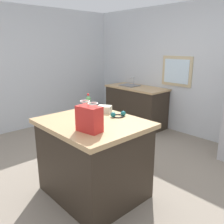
% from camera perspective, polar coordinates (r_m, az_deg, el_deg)
% --- Properties ---
extents(ground, '(6.55, 6.55, 0.00)m').
position_cam_1_polar(ground, '(3.48, -1.58, -14.87)').
color(ground, gray).
extents(back_wall, '(5.46, 0.13, 2.56)m').
position_cam_1_polar(back_wall, '(4.92, 19.69, 9.04)').
color(back_wall, silver).
rests_on(back_wall, ground).
extents(left_wall, '(0.10, 4.73, 2.56)m').
position_cam_1_polar(left_wall, '(5.39, -21.50, 9.37)').
color(left_wall, silver).
rests_on(left_wall, ground).
extents(kitchen_island, '(1.18, 1.00, 0.93)m').
position_cam_1_polar(kitchen_island, '(2.92, -4.40, -10.82)').
color(kitchen_island, '#33281E').
rests_on(kitchen_island, ground).
extents(sink_counter, '(1.39, 0.64, 1.07)m').
position_cam_1_polar(sink_counter, '(5.43, 5.66, 1.54)').
color(sink_counter, '#33281E').
rests_on(sink_counter, ground).
extents(shopping_bag, '(0.27, 0.19, 0.31)m').
position_cam_1_polar(shopping_bag, '(2.39, -5.45, -1.56)').
color(shopping_bag, red).
rests_on(shopping_bag, kitchen_island).
extents(small_box, '(0.22, 0.20, 0.09)m').
position_cam_1_polar(small_box, '(3.07, -1.83, 0.69)').
color(small_box, beige).
rests_on(small_box, kitchen_island).
extents(bottle, '(0.06, 0.06, 0.23)m').
position_cam_1_polar(bottle, '(3.16, -5.66, 2.14)').
color(bottle, '#4C9956').
rests_on(bottle, kitchen_island).
extents(ear_defenders, '(0.19, 0.19, 0.06)m').
position_cam_1_polar(ear_defenders, '(2.90, 1.49, -0.67)').
color(ear_defenders, black).
rests_on(ear_defenders, kitchen_island).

